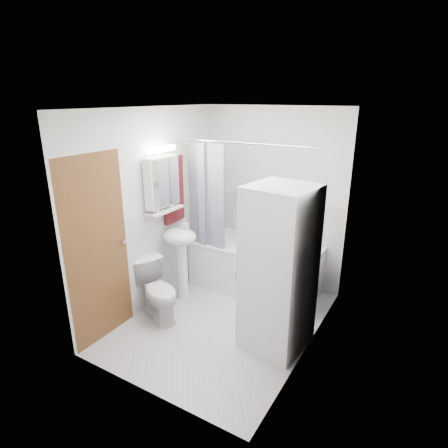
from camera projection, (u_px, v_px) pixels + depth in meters
The scene contains 20 objects.
floor at pixel (224, 321), 4.40m from camera, with size 2.60×2.60×0.00m, color silver.
room_walls at pixel (224, 199), 3.92m from camera, with size 2.60×2.60×2.60m.
wainscot at pixel (236, 265), 4.45m from camera, with size 1.98×2.58×2.58m.
door at pixel (123, 242), 4.09m from camera, with size 0.05×2.00×2.00m.
bathtub at pixel (255, 264), 5.06m from camera, with size 1.69×0.80×0.64m.
tub_spout at pixel (281, 217), 5.03m from camera, with size 0.04×0.04×0.12m, color silver.
curtain_rod at pixel (246, 143), 4.25m from camera, with size 0.02×0.02×1.87m, color silver.
shower_curtain at pixel (206, 200), 4.76m from camera, with size 0.55×0.02×1.45m.
sink at pixel (180, 247), 4.71m from camera, with size 0.44×0.37×1.04m.
medicine_cabinet at pixel (162, 180), 4.41m from camera, with size 0.13×0.50×0.71m.
shelf at pixel (165, 210), 4.52m from camera, with size 0.18×0.54×0.03m, color silver.
shower_caddy at pixel (285, 205), 4.94m from camera, with size 0.22×0.06×0.02m, color silver.
towel at pixel (174, 189), 4.68m from camera, with size 0.07×0.35×0.85m.
washer_dryer at pixel (278, 270), 3.74m from camera, with size 0.69×0.68×1.72m.
toilet at pixel (158, 291), 4.39m from camera, with size 0.39×0.69×0.68m, color white.
soap_pump at pixel (185, 229), 4.64m from camera, with size 0.08×0.17×0.08m, color gray.
shelf_bottle at pixel (156, 209), 4.39m from camera, with size 0.07×0.18×0.07m, color gray.
shelf_cup at pixel (171, 203), 4.60m from camera, with size 0.10×0.09×0.10m, color gray.
shampoo_a at pixel (296, 200), 4.84m from camera, with size 0.13×0.17×0.13m, color gray.
shampoo_b at pixel (304, 204), 4.79m from camera, with size 0.08×0.21×0.08m, color #245493.
Camera 1 is at (1.94, -3.26, 2.51)m, focal length 30.00 mm.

